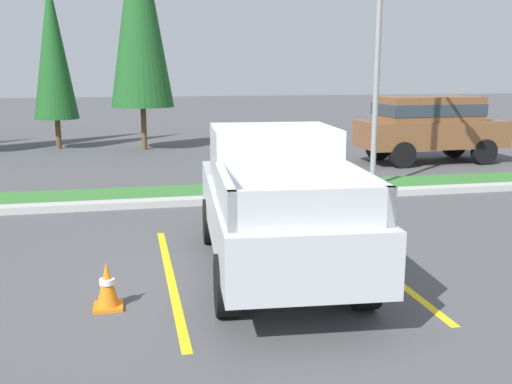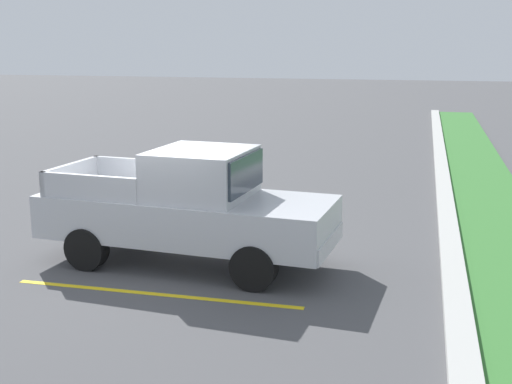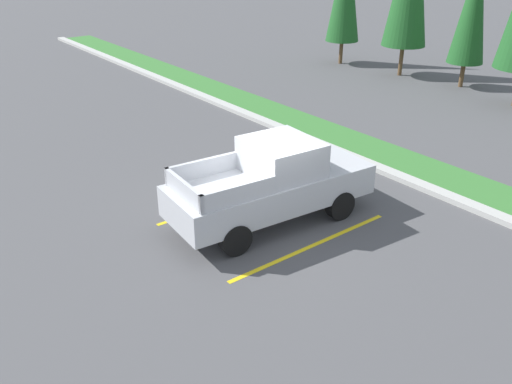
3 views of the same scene
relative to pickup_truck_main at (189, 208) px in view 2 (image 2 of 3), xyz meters
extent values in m
plane|color=#4C4C4F|center=(0.12, -0.42, -1.04)|extent=(120.00, 120.00, 0.00)
cube|color=yellow|center=(-1.55, -0.05, -1.04)|extent=(0.12, 4.80, 0.01)
cube|color=yellow|center=(1.55, -0.05, -1.04)|extent=(0.12, 4.80, 0.01)
cube|color=#B2B2AD|center=(0.12, 4.58, -0.97)|extent=(56.00, 0.40, 0.15)
cylinder|color=black|center=(-0.72, 1.56, -0.66)|extent=(0.34, 0.78, 0.76)
cylinder|color=black|center=(0.97, 1.42, -0.66)|extent=(0.34, 0.78, 0.76)
cylinder|color=black|center=(-0.98, -1.52, -0.66)|extent=(0.34, 0.78, 0.76)
cylinder|color=black|center=(0.71, -1.67, -0.66)|extent=(0.34, 0.78, 0.76)
cube|color=silver|center=(0.00, -0.05, -0.16)|extent=(2.33, 5.34, 0.76)
cube|color=silver|center=(0.02, 0.25, 0.64)|extent=(1.89, 1.74, 0.84)
cube|color=#2D3842|center=(0.09, 1.07, 0.69)|extent=(1.62, 0.19, 0.63)
cube|color=silver|center=(-0.97, -1.43, 0.44)|extent=(0.26, 1.90, 0.44)
cube|color=silver|center=(0.72, -1.57, 0.44)|extent=(0.26, 1.90, 0.44)
cube|color=silver|center=(-0.20, -2.39, 0.44)|extent=(1.80, 0.25, 0.44)
cube|color=silver|center=(0.21, 2.49, -0.40)|extent=(1.81, 0.31, 0.28)
cube|color=orange|center=(-2.39, -1.00, -1.02)|extent=(0.36, 0.36, 0.04)
cone|color=orange|center=(-2.39, -1.00, -0.72)|extent=(0.28, 0.28, 0.56)
cylinder|color=white|center=(-2.39, -1.00, -0.69)|extent=(0.19, 0.19, 0.07)
camera|label=1|loc=(-2.07, -8.18, 1.87)|focal=41.55mm
camera|label=2|loc=(10.84, 3.93, 2.89)|focal=46.87mm
camera|label=3|loc=(9.33, -7.74, 5.66)|focal=38.10mm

